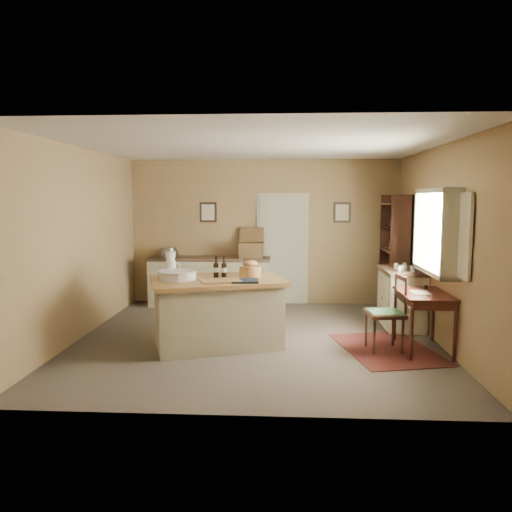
{
  "coord_description": "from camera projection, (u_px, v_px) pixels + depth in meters",
  "views": [
    {
      "loc": [
        0.38,
        -6.86,
        1.98
      ],
      "look_at": [
        -0.03,
        0.31,
        1.15
      ],
      "focal_mm": 35.0,
      "sensor_mm": 36.0,
      "label": 1
    }
  ],
  "objects": [
    {
      "name": "ceiling",
      "position": [
        257.0,
        145.0,
        6.74
      ],
      "size": [
        5.0,
        5.0,
        0.0
      ],
      "primitive_type": "plane",
      "color": "silver",
      "rests_on": "wall_back"
    },
    {
      "name": "shelving_unit",
      "position": [
        397.0,
        254.0,
        8.7
      ],
      "size": [
        0.35,
        0.92,
        2.04
      ],
      "color": "black",
      "rests_on": "ground"
    },
    {
      "name": "work_island",
      "position": [
        217.0,
        310.0,
        6.73
      ],
      "size": [
        1.99,
        1.6,
        1.2
      ],
      "rotation": [
        0.0,
        0.0,
        0.31
      ],
      "color": "#B4AE8F",
      "rests_on": "ground"
    },
    {
      "name": "wall_right",
      "position": [
        441.0,
        245.0,
        6.75
      ],
      "size": [
        0.1,
        5.0,
        2.7
      ],
      "primitive_type": "cube",
      "color": "olive",
      "rests_on": "ground"
    },
    {
      "name": "sideboard",
      "position": [
        210.0,
        280.0,
        9.23
      ],
      "size": [
        2.23,
        0.63,
        1.18
      ],
      "color": "#B4AE8F",
      "rests_on": "ground"
    },
    {
      "name": "framed_prints",
      "position": [
        275.0,
        212.0,
        9.3
      ],
      "size": [
        2.82,
        0.02,
        0.38
      ],
      "color": "black",
      "rests_on": "ground"
    },
    {
      "name": "right_cabinet",
      "position": [
        401.0,
        297.0,
        7.7
      ],
      "size": [
        0.58,
        1.04,
        0.99
      ],
      "color": "#B4AE8F",
      "rests_on": "ground"
    },
    {
      "name": "wall_left",
      "position": [
        80.0,
        243.0,
        7.04
      ],
      "size": [
        0.1,
        5.0,
        2.7
      ],
      "primitive_type": "cube",
      "color": "olive",
      "rests_on": "ground"
    },
    {
      "name": "door",
      "position": [
        282.0,
        248.0,
        9.36
      ],
      "size": [
        0.97,
        0.06,
        2.11
      ],
      "primitive_type": "cube",
      "color": "#A9AB90",
      "rests_on": "ground"
    },
    {
      "name": "window",
      "position": [
        440.0,
        231.0,
        6.54
      ],
      "size": [
        0.25,
        1.99,
        1.12
      ],
      "color": "#B4AE8F",
      "rests_on": "ground"
    },
    {
      "name": "wall_back",
      "position": [
        264.0,
        232.0,
        9.37
      ],
      "size": [
        5.0,
        0.1,
        2.7
      ],
      "primitive_type": "cube",
      "color": "olive",
      "rests_on": "ground"
    },
    {
      "name": "desk_chair",
      "position": [
        385.0,
        314.0,
        6.48
      ],
      "size": [
        0.51,
        0.51,
        0.97
      ],
      "primitive_type": null,
      "rotation": [
        0.0,
        0.0,
        0.12
      ],
      "color": "black",
      "rests_on": "ground"
    },
    {
      "name": "wall_front",
      "position": [
        241.0,
        270.0,
        4.42
      ],
      "size": [
        5.0,
        0.1,
        2.7
      ],
      "primitive_type": "cube",
      "color": "olive",
      "rests_on": "ground"
    },
    {
      "name": "ground",
      "position": [
        257.0,
        339.0,
        7.05
      ],
      "size": [
        5.0,
        5.0,
        0.0
      ],
      "primitive_type": "plane",
      "color": "brown",
      "rests_on": "ground"
    },
    {
      "name": "writing_desk",
      "position": [
        424.0,
        300.0,
        6.47
      ],
      "size": [
        0.6,
        0.98,
        0.82
      ],
      "color": "black",
      "rests_on": "ground"
    },
    {
      "name": "rug",
      "position": [
        387.0,
        349.0,
        6.58
      ],
      "size": [
        1.43,
        1.8,
        0.01
      ],
      "primitive_type": "cube",
      "rotation": [
        0.0,
        0.0,
        0.22
      ],
      "color": "#4F1815",
      "rests_on": "ground"
    }
  ]
}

